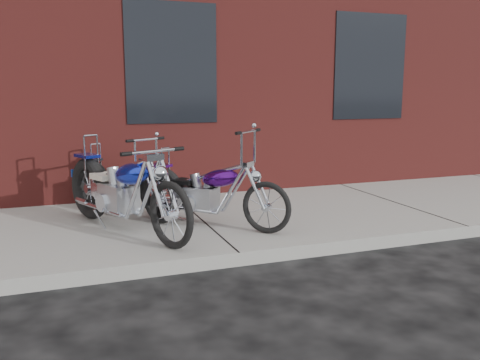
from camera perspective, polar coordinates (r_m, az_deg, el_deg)
name	(u,v)px	position (r m, az deg, el deg)	size (l,w,h in m)	color
ground	(239,267)	(5.33, -0.07, -9.70)	(120.00, 120.00, 0.00)	black
sidewalk	(200,224)	(6.67, -4.47, -4.96)	(22.00, 3.00, 0.15)	#9C9C9B
chopper_purple	(207,195)	(6.25, -3.71, -1.64)	(1.53, 1.64, 1.20)	black
chopper_blue	(123,194)	(6.12, -13.02, -1.49)	(1.13, 2.34, 1.09)	black
chopper_third	(122,186)	(7.02, -13.12, -0.67)	(1.07, 1.88, 1.06)	black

